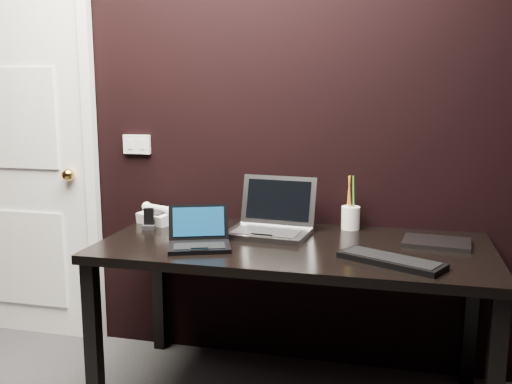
% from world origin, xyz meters
% --- Properties ---
extents(wall_back, '(4.00, 0.00, 4.00)m').
position_xyz_m(wall_back, '(0.00, 1.80, 1.30)').
color(wall_back, black).
rests_on(wall_back, ground).
extents(door, '(0.99, 0.10, 2.14)m').
position_xyz_m(door, '(-1.35, 1.78, 1.04)').
color(door, white).
rests_on(door, ground).
extents(wall_switch, '(0.15, 0.02, 0.10)m').
position_xyz_m(wall_switch, '(-0.62, 1.79, 1.12)').
color(wall_switch, silver).
rests_on(wall_switch, wall_back).
extents(desk, '(1.70, 0.80, 0.74)m').
position_xyz_m(desk, '(0.30, 1.40, 0.66)').
color(desk, black).
rests_on(desk, ground).
extents(netbook, '(0.33, 0.31, 0.17)m').
position_xyz_m(netbook, '(-0.08, 1.25, 0.77)').
color(netbook, black).
rests_on(netbook, desk).
extents(silver_laptop, '(0.40, 0.36, 0.25)m').
position_xyz_m(silver_laptop, '(0.17, 1.54, 0.79)').
color(silver_laptop, gray).
rests_on(silver_laptop, desk).
extents(ext_keyboard, '(0.43, 0.31, 0.03)m').
position_xyz_m(ext_keyboard, '(0.72, 1.20, 0.75)').
color(ext_keyboard, black).
rests_on(ext_keyboard, desk).
extents(closed_laptop, '(0.30, 0.23, 0.02)m').
position_xyz_m(closed_laptop, '(0.91, 1.53, 0.75)').
color(closed_laptop, gray).
rests_on(closed_laptop, desk).
extents(desk_phone, '(0.23, 0.22, 0.11)m').
position_xyz_m(desk_phone, '(-0.43, 1.63, 0.78)').
color(desk_phone, silver).
rests_on(desk_phone, desk).
extents(mobile_phone, '(0.07, 0.06, 0.10)m').
position_xyz_m(mobile_phone, '(-0.43, 1.49, 0.78)').
color(mobile_phone, black).
rests_on(mobile_phone, desk).
extents(pen_cup, '(0.09, 0.09, 0.26)m').
position_xyz_m(pen_cup, '(0.52, 1.73, 0.80)').
color(pen_cup, white).
rests_on(pen_cup, desk).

